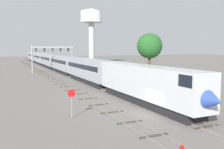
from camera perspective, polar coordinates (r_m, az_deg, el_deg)
ground_plane at (r=27.20m, az=8.60°, el=-8.81°), size 400.00×400.00×0.00m
track_main at (r=83.94m, az=-12.95°, el=1.15°), size 2.60×200.00×0.16m
track_near at (r=63.36m, az=-14.26°, el=-0.41°), size 2.60×160.00×0.16m
passenger_train at (r=83.37m, az=-12.93°, el=2.87°), size 3.04×131.61×4.80m
signal_gantry at (r=74.26m, az=-13.36°, el=4.93°), size 12.10×0.49×7.83m
water_tower at (r=114.34m, az=-4.71°, el=12.19°), size 9.73×9.73×24.61m
stop_sign at (r=25.13m, az=-9.18°, el=-5.67°), size 0.76×0.08×2.88m
trackside_tree_left at (r=54.40m, az=8.56°, el=6.41°), size 5.42×5.42×10.14m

